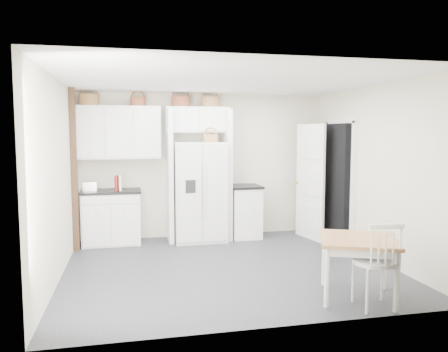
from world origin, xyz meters
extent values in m
plane|color=black|center=(0.00, 0.00, 0.00)|extent=(4.50, 4.50, 0.00)
plane|color=white|center=(0.00, 0.00, 2.60)|extent=(4.50, 4.50, 0.00)
plane|color=beige|center=(0.00, 2.00, 1.30)|extent=(4.50, 0.00, 4.50)
plane|color=beige|center=(-2.25, 0.00, 1.30)|extent=(0.00, 4.00, 4.00)
plane|color=beige|center=(2.25, 0.00, 1.30)|extent=(0.00, 4.00, 4.00)
cube|color=silver|center=(-0.15, 1.63, 0.87)|extent=(0.90, 0.72, 1.73)
cube|color=silver|center=(-1.66, 1.70, 0.44)|extent=(0.95, 0.60, 0.88)
cube|color=silver|center=(0.69, 1.70, 0.45)|extent=(0.52, 0.62, 0.91)
cube|color=brown|center=(1.19, -1.45, 0.35)|extent=(1.09, 1.09, 0.70)
cube|color=silver|center=(1.24, -1.75, 0.50)|extent=(0.52, 0.48, 1.01)
cube|color=black|center=(-1.66, 1.70, 0.90)|extent=(0.99, 0.64, 0.04)
cube|color=black|center=(0.69, 1.70, 0.93)|extent=(0.56, 0.66, 0.04)
cube|color=silver|center=(-1.99, 1.65, 1.00)|extent=(0.22, 0.13, 0.15)
cube|color=maroon|center=(-1.57, 1.62, 1.05)|extent=(0.05, 0.17, 0.25)
cube|color=beige|center=(-1.51, 1.62, 1.06)|extent=(0.08, 0.18, 0.27)
cylinder|color=brown|center=(-1.99, 1.83, 2.44)|extent=(0.33, 0.33, 0.19)
cylinder|color=brown|center=(-1.18, 1.83, 2.42)|extent=(0.26, 0.26, 0.15)
cylinder|color=brown|center=(-0.44, 1.83, 2.44)|extent=(0.32, 0.32, 0.18)
cylinder|color=brown|center=(0.08, 1.83, 2.44)|extent=(0.32, 0.32, 0.18)
cylinder|color=brown|center=(0.04, 1.53, 1.80)|extent=(0.25, 0.25, 0.14)
cube|color=silver|center=(-1.50, 1.83, 1.90)|extent=(1.40, 0.34, 0.90)
cube|color=silver|center=(-0.15, 1.83, 2.12)|extent=(1.12, 0.34, 0.45)
cube|color=silver|center=(-0.66, 1.70, 1.15)|extent=(0.08, 0.60, 2.30)
cube|color=silver|center=(0.36, 1.70, 1.15)|extent=(0.08, 0.60, 2.30)
cube|color=#321E13|center=(-2.20, 1.35, 1.30)|extent=(0.09, 0.09, 2.60)
cube|color=black|center=(2.16, 1.00, 1.02)|extent=(0.18, 0.85, 2.05)
cube|color=white|center=(1.80, 1.33, 1.02)|extent=(0.21, 0.79, 2.05)
camera|label=1|loc=(-1.33, -5.89, 1.88)|focal=35.00mm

